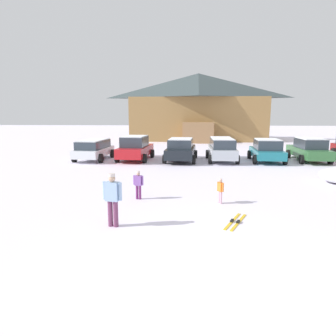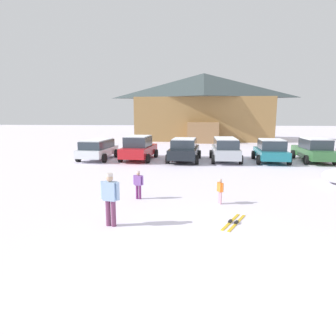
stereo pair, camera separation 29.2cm
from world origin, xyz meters
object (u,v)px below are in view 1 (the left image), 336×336
(parked_red_sedan, at_px, (135,148))
(parked_green_coupe, at_px, (309,149))
(skier_child_in_purple_jacket, at_px, (138,183))
(skier_child_in_orange_jacket, at_px, (220,189))
(ski_lodge, at_px, (198,106))
(pair_of_skis, at_px, (235,222))
(parked_white_suv, at_px, (94,149))
(parked_black_sedan, at_px, (181,150))
(parked_teal_hatchback, at_px, (267,150))
(skier_adult_in_blue_parka, at_px, (112,197))
(parked_silver_wagon, at_px, (222,149))

(parked_red_sedan, height_order, parked_green_coupe, parked_red_sedan)
(skier_child_in_purple_jacket, height_order, skier_child_in_orange_jacket, skier_child_in_purple_jacket)
(ski_lodge, xyz_separation_m, pair_of_skis, (0.11, -30.91, -4.30))
(parked_white_suv, bearing_deg, parked_black_sedan, -1.38)
(parked_white_suv, xyz_separation_m, parked_green_coupe, (15.79, 0.41, 0.02))
(parked_teal_hatchback, bearing_deg, pair_of_skis, -108.53)
(parked_white_suv, relative_size, parked_green_coupe, 0.93)
(parked_teal_hatchback, bearing_deg, parked_red_sedan, 178.82)
(parked_white_suv, distance_m, skier_adult_in_blue_parka, 13.95)
(parked_teal_hatchback, xyz_separation_m, pair_of_skis, (-4.19, -12.49, -0.80))
(parked_teal_hatchback, bearing_deg, skier_child_in_orange_jacket, -113.05)
(parked_white_suv, relative_size, skier_child_in_orange_jacket, 4.36)
(parked_white_suv, xyz_separation_m, parked_red_sedan, (3.10, 0.12, 0.07))
(parked_black_sedan, distance_m, parked_teal_hatchback, 6.16)
(skier_adult_in_blue_parka, bearing_deg, parked_teal_hatchback, 58.52)
(parked_white_suv, relative_size, parked_black_sedan, 0.95)
(parked_red_sedan, distance_m, skier_child_in_orange_jacket, 11.84)
(ski_lodge, distance_m, parked_silver_wagon, 18.64)
(parked_red_sedan, bearing_deg, skier_child_in_orange_jacket, -64.48)
(skier_adult_in_blue_parka, height_order, skier_child_in_orange_jacket, skier_adult_in_blue_parka)
(ski_lodge, xyz_separation_m, skier_child_in_purple_jacket, (-3.40, -28.49, -3.66))
(skier_child_in_purple_jacket, bearing_deg, pair_of_skis, -34.52)
(parked_red_sedan, xyz_separation_m, skier_child_in_purple_jacket, (1.86, -10.27, -0.24))
(skier_child_in_purple_jacket, bearing_deg, parked_silver_wagon, 66.17)
(pair_of_skis, bearing_deg, skier_child_in_orange_jacket, 97.75)
(parked_white_suv, relative_size, parked_teal_hatchback, 1.05)
(skier_child_in_purple_jacket, distance_m, pair_of_skis, 4.31)
(parked_silver_wagon, bearing_deg, skier_adult_in_blue_parka, -110.04)
(parked_green_coupe, xyz_separation_m, skier_child_in_purple_jacket, (-10.83, -10.56, -0.19))
(parked_white_suv, relative_size, skier_child_in_purple_jacket, 3.71)
(ski_lodge, distance_m, skier_child_in_orange_jacket, 29.14)
(pair_of_skis, bearing_deg, parked_silver_wagon, 85.49)
(parked_black_sedan, height_order, parked_silver_wagon, parked_silver_wagon)
(parked_black_sedan, height_order, pair_of_skis, parked_black_sedan)
(ski_lodge, height_order, parked_white_suv, ski_lodge)
(parked_silver_wagon, relative_size, skier_adult_in_blue_parka, 2.63)
(skier_child_in_purple_jacket, distance_m, skier_child_in_orange_jacket, 3.26)
(parked_silver_wagon, relative_size, skier_child_in_orange_jacket, 4.44)
(skier_child_in_purple_jacket, xyz_separation_m, skier_child_in_orange_jacket, (3.24, -0.41, -0.10))
(parked_red_sedan, distance_m, pair_of_skis, 13.81)
(parked_silver_wagon, height_order, skier_child_in_orange_jacket, parked_silver_wagon)
(ski_lodge, bearing_deg, parked_silver_wagon, -86.54)
(parked_silver_wagon, height_order, pair_of_skis, parked_silver_wagon)
(skier_adult_in_blue_parka, bearing_deg, skier_child_in_purple_jacket, 84.10)
(parked_white_suv, xyz_separation_m, parked_teal_hatchback, (12.65, -0.07, -0.01))
(parked_white_suv, bearing_deg, parked_silver_wagon, 0.28)
(skier_child_in_orange_jacket, bearing_deg, skier_adult_in_blue_parka, -143.84)
(parked_silver_wagon, distance_m, pair_of_skis, 12.68)
(ski_lodge, height_order, skier_adult_in_blue_parka, ski_lodge)
(parked_green_coupe, relative_size, skier_child_in_purple_jacket, 3.99)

